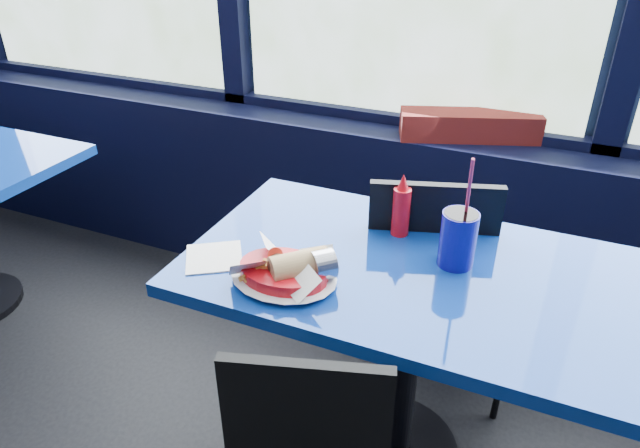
{
  "coord_description": "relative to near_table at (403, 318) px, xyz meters",
  "views": [
    {
      "loc": [
        0.59,
        0.73,
        1.62
      ],
      "look_at": [
        0.05,
        1.98,
        0.83
      ],
      "focal_mm": 32.0,
      "sensor_mm": 36.0,
      "label": 1
    }
  ],
  "objects": [
    {
      "name": "food_basket",
      "position": [
        -0.27,
        -0.2,
        0.22
      ],
      "size": [
        0.3,
        0.3,
        0.09
      ],
      "rotation": [
        0.0,
        0.0,
        0.34
      ],
      "color": "red",
      "rests_on": "near_table"
    },
    {
      "name": "ketchup_bottle",
      "position": [
        -0.07,
        0.16,
        0.27
      ],
      "size": [
        0.05,
        0.05,
        0.19
      ],
      "color": "red",
      "rests_on": "near_table"
    },
    {
      "name": "napkin",
      "position": [
        -0.5,
        -0.18,
        0.18
      ],
      "size": [
        0.21,
        0.21,
        0.0
      ],
      "primitive_type": "cube",
      "rotation": [
        0.0,
        0.0,
        0.58
      ],
      "color": "white",
      "rests_on": "near_table"
    },
    {
      "name": "soda_cup",
      "position": [
        0.11,
        0.06,
        0.26
      ],
      "size": [
        0.1,
        0.1,
        0.33
      ],
      "rotation": [
        0.0,
        0.0,
        -0.42
      ],
      "color": "#110C87",
      "rests_on": "near_table"
    },
    {
      "name": "chair_near_back",
      "position": [
        0.05,
        0.32,
        -0.05
      ],
      "size": [
        0.51,
        0.51,
        0.9
      ],
      "rotation": [
        0.0,
        0.0,
        3.44
      ],
      "color": "black",
      "rests_on": "ground"
    },
    {
      "name": "planter_box",
      "position": [
        -0.01,
        0.89,
        0.29
      ],
      "size": [
        0.55,
        0.3,
        0.11
      ],
      "primitive_type": "cube",
      "rotation": [
        0.0,
        0.0,
        0.34
      ],
      "color": "maroon",
      "rests_on": "window_sill"
    },
    {
      "name": "window_sill",
      "position": [
        -0.3,
        0.87,
        -0.17
      ],
      "size": [
        5.0,
        0.26,
        0.8
      ],
      "primitive_type": "cube",
      "color": "black",
      "rests_on": "ground"
    },
    {
      "name": "near_table",
      "position": [
        0.0,
        0.0,
        0.0
      ],
      "size": [
        1.2,
        0.7,
        0.75
      ],
      "color": "black",
      "rests_on": "ground"
    }
  ]
}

